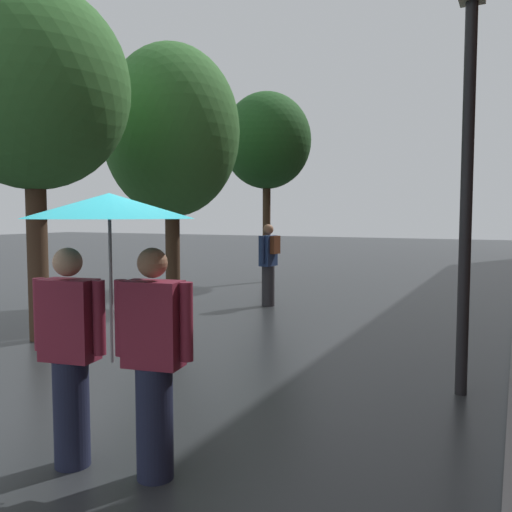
{
  "coord_description": "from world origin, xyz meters",
  "views": [
    {
      "loc": [
        3.09,
        -3.44,
        1.86
      ],
      "look_at": [
        0.2,
        2.55,
        1.35
      ],
      "focal_mm": 38.26,
      "sensor_mm": 36.0,
      "label": 1
    }
  ],
  "objects_px": {
    "street_tree_0": "(33,89)",
    "couple_under_umbrella": "(110,282)",
    "street_tree_2": "(267,141)",
    "pedestrian_walking_midground": "(269,263)",
    "street_tree_1": "(171,132)",
    "street_lamp_post": "(468,151)"
  },
  "relations": [
    {
      "from": "street_tree_0",
      "to": "street_tree_1",
      "type": "distance_m",
      "value": 3.49
    },
    {
      "from": "street_tree_1",
      "to": "couple_under_umbrella",
      "type": "distance_m",
      "value": 7.63
    },
    {
      "from": "street_tree_1",
      "to": "pedestrian_walking_midground",
      "type": "distance_m",
      "value": 3.29
    },
    {
      "from": "street_tree_2",
      "to": "pedestrian_walking_midground",
      "type": "relative_size",
      "value": 3.1
    },
    {
      "from": "street_tree_0",
      "to": "couple_under_umbrella",
      "type": "relative_size",
      "value": 2.56
    },
    {
      "from": "street_tree_0",
      "to": "couple_under_umbrella",
      "type": "distance_m",
      "value": 5.21
    },
    {
      "from": "street_tree_1",
      "to": "pedestrian_walking_midground",
      "type": "bearing_deg",
      "value": 21.99
    },
    {
      "from": "street_tree_2",
      "to": "street_lamp_post",
      "type": "xyz_separation_m",
      "value": [
        5.76,
        -7.72,
        -1.34
      ]
    },
    {
      "from": "couple_under_umbrella",
      "to": "pedestrian_walking_midground",
      "type": "distance_m",
      "value": 7.3
    },
    {
      "from": "street_tree_0",
      "to": "couple_under_umbrella",
      "type": "height_order",
      "value": "street_tree_0"
    },
    {
      "from": "street_tree_0",
      "to": "street_lamp_post",
      "type": "bearing_deg",
      "value": 1.03
    },
    {
      "from": "street_tree_2",
      "to": "pedestrian_walking_midground",
      "type": "distance_m",
      "value": 4.96
    },
    {
      "from": "street_tree_1",
      "to": "street_lamp_post",
      "type": "relative_size",
      "value": 1.23
    },
    {
      "from": "street_tree_0",
      "to": "street_lamp_post",
      "type": "height_order",
      "value": "street_tree_0"
    },
    {
      "from": "couple_under_umbrella",
      "to": "pedestrian_walking_midground",
      "type": "bearing_deg",
      "value": 105.53
    },
    {
      "from": "street_tree_1",
      "to": "couple_under_umbrella",
      "type": "bearing_deg",
      "value": -58.98
    },
    {
      "from": "street_tree_1",
      "to": "couple_under_umbrella",
      "type": "xyz_separation_m",
      "value": [
        3.77,
        -6.28,
        -2.14
      ]
    },
    {
      "from": "street_tree_0",
      "to": "street_tree_1",
      "type": "bearing_deg",
      "value": 90.19
    },
    {
      "from": "street_tree_2",
      "to": "couple_under_umbrella",
      "type": "height_order",
      "value": "street_tree_2"
    },
    {
      "from": "couple_under_umbrella",
      "to": "street_lamp_post",
      "type": "height_order",
      "value": "street_lamp_post"
    },
    {
      "from": "street_tree_1",
      "to": "street_lamp_post",
      "type": "xyz_separation_m",
      "value": [
        5.88,
        -3.38,
        -1.03
      ]
    },
    {
      "from": "pedestrian_walking_midground",
      "to": "street_tree_1",
      "type": "bearing_deg",
      "value": -158.01
    }
  ]
}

